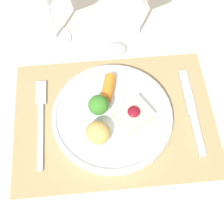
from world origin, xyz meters
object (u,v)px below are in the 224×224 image
at_px(dinner_plate, 112,114).
at_px(spoon, 106,49).
at_px(fork, 41,116).
at_px(knife, 193,117).

height_order(dinner_plate, spoon, dinner_plate).
distance_m(fork, spoon, 0.24).
bearing_deg(dinner_plate, spoon, 88.77).
bearing_deg(spoon, dinner_plate, -89.73).
relative_size(fork, knife, 1.00).
bearing_deg(dinner_plate, knife, -5.57).
relative_size(dinner_plate, fork, 1.23).
height_order(dinner_plate, fork, dinner_plate).
distance_m(dinner_plate, fork, 0.16).
relative_size(knife, spoon, 1.09).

